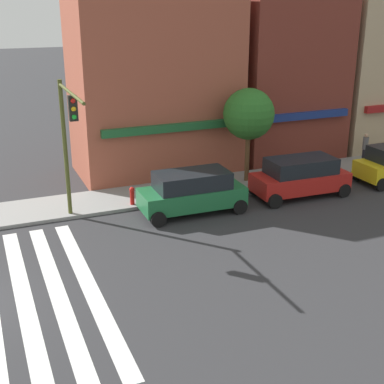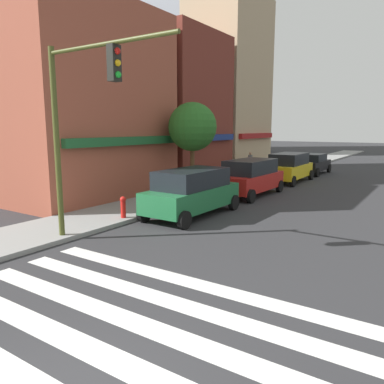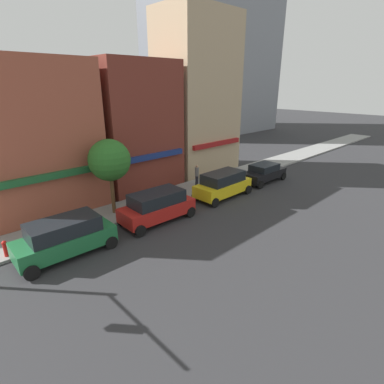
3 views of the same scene
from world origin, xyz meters
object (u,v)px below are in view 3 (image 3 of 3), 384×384
(fire_hydrant, at_px, (5,248))
(street_tree, at_px, (109,160))
(sedan_black, at_px, (264,172))
(suv_red, at_px, (157,206))
(suv_yellow, at_px, (223,184))
(suv_green, at_px, (65,237))
(pedestrian_grey_coat, at_px, (197,175))

(fire_hydrant, height_order, street_tree, street_tree)
(fire_hydrant, bearing_deg, sedan_black, -4.93)
(suv_red, bearing_deg, suv_yellow, 1.53)
(sedan_black, relative_size, street_tree, 0.92)
(suv_green, height_order, sedan_black, suv_green)
(suv_red, bearing_deg, suv_green, -178.47)
(pedestrian_grey_coat, height_order, street_tree, street_tree)
(suv_green, distance_m, fire_hydrant, 2.89)
(pedestrian_grey_coat, distance_m, fire_hydrant, 14.41)
(fire_hydrant, relative_size, street_tree, 0.17)
(suv_yellow, distance_m, sedan_black, 5.47)
(pedestrian_grey_coat, relative_size, fire_hydrant, 2.10)
(sedan_black, height_order, street_tree, street_tree)
(fire_hydrant, distance_m, street_tree, 7.33)
(suv_yellow, relative_size, fire_hydrant, 5.61)
(suv_yellow, bearing_deg, suv_green, 179.17)
(fire_hydrant, xyz_separation_m, street_tree, (6.58, 1.10, 3.05))
(suv_yellow, xyz_separation_m, fire_hydrant, (-14.22, 1.70, -0.42))
(suv_red, relative_size, pedestrian_grey_coat, 2.68)
(suv_green, distance_m, suv_yellow, 11.92)
(suv_red, xyz_separation_m, fire_hydrant, (-8.02, 1.70, -0.42))
(suv_green, height_order, suv_yellow, same)
(suv_red, height_order, sedan_black, suv_red)
(suv_green, bearing_deg, suv_red, 1.07)
(suv_red, distance_m, sedan_black, 11.67)
(suv_green, relative_size, street_tree, 0.98)
(suv_red, height_order, street_tree, street_tree)
(suv_red, bearing_deg, fire_hydrant, 169.56)
(suv_green, relative_size, pedestrian_grey_coat, 2.67)
(suv_green, xyz_separation_m, fire_hydrant, (-2.30, 1.70, -0.42))
(fire_hydrant, bearing_deg, suv_red, -11.97)
(suv_red, bearing_deg, street_tree, 118.77)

